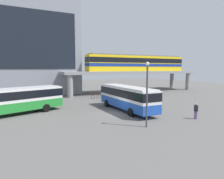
{
  "coord_description": "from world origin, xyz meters",
  "views": [
    {
      "loc": [
        -11.08,
        -21.05,
        5.56
      ],
      "look_at": [
        3.13,
        7.27,
        2.2
      ],
      "focal_mm": 31.89,
      "sensor_mm": 36.0,
      "label": 1
    }
  ],
  "objects": [
    {
      "name": "lamp_post",
      "position": [
        0.13,
        -6.02,
        3.65
      ],
      "size": [
        0.36,
        0.36,
        6.17
      ],
      "color": "#3F3F44",
      "rests_on": "ground_plane"
    },
    {
      "name": "bicycle_red",
      "position": [
        2.66,
        13.11,
        0.36
      ],
      "size": [
        1.78,
        0.29,
        1.04
      ],
      "color": "black",
      "rests_on": "ground_plane"
    },
    {
      "name": "station_building",
      "position": [
        -11.93,
        26.31,
        10.14
      ],
      "size": [
        28.88,
        11.62,
        20.27
      ],
      "color": "gray",
      "rests_on": "ground_plane"
    },
    {
      "name": "bicycle_green",
      "position": [
        10.36,
        14.28,
        0.36
      ],
      "size": [
        1.79,
        0.2,
        1.04
      ],
      "color": "black",
      "rests_on": "ground_plane"
    },
    {
      "name": "pedestrian_at_kerb",
      "position": [
        3.37,
        9.93,
        0.85
      ],
      "size": [
        0.32,
        0.42,
        1.79
      ],
      "color": "gray",
      "rests_on": "ground_plane"
    },
    {
      "name": "pedestrian_by_bike_rack",
      "position": [
        6.82,
        -6.0,
        0.84
      ],
      "size": [
        0.41,
        0.47,
        1.77
      ],
      "color": "#724C8C",
      "rests_on": "ground_plane"
    },
    {
      "name": "train",
      "position": [
        16.13,
        19.34,
        6.89
      ],
      "size": [
        25.81,
        2.96,
        3.84
      ],
      "color": "yellow",
      "rests_on": "elevated_platform"
    },
    {
      "name": "bicycle_black",
      "position": [
        5.81,
        14.5,
        0.36
      ],
      "size": [
        1.79,
        0.12,
        1.04
      ],
      "color": "black",
      "rests_on": "ground_plane"
    },
    {
      "name": "elevated_platform",
      "position": [
        14.34,
        19.34,
        4.32
      ],
      "size": [
        33.6,
        7.43,
        4.92
      ],
      "color": "gray",
      "rests_on": "ground_plane"
    },
    {
      "name": "bus_secondary",
      "position": [
        -10.68,
        5.35,
        1.99
      ],
      "size": [
        11.25,
        6.09,
        3.22
      ],
      "color": "#268C33",
      "rests_on": "ground_plane"
    },
    {
      "name": "bus_main",
      "position": [
        2.27,
        1.27,
        1.99
      ],
      "size": [
        2.79,
        11.04,
        3.22
      ],
      "color": "#1E4CB2",
      "rests_on": "ground_plane"
    },
    {
      "name": "bicycle_orange",
      "position": [
        7.01,
        12.58,
        0.36
      ],
      "size": [
        1.72,
        0.61,
        1.04
      ],
      "color": "black",
      "rests_on": "ground_plane"
    },
    {
      "name": "ground_plane",
      "position": [
        0.0,
        10.0,
        0.0
      ],
      "size": [
        120.0,
        120.0,
        0.0
      ],
      "primitive_type": "plane",
      "color": "#605E5B"
    }
  ]
}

